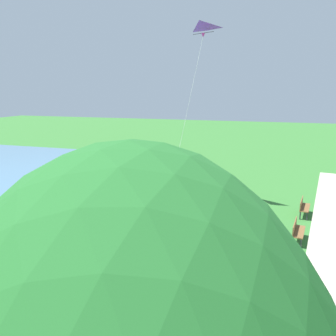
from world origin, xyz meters
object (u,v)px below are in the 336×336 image
(flying_kite, at_px, (199,31))
(park_bench_near_walkway, at_px, (304,206))
(person_kite_flyer, at_px, (167,197))
(park_bench_far_walkway, at_px, (297,230))

(flying_kite, distance_m, park_bench_near_walkway, 10.60)
(person_kite_flyer, distance_m, park_bench_near_walkway, 7.17)
(park_bench_far_walkway, bearing_deg, person_kite_flyer, -11.28)
(person_kite_flyer, xyz_separation_m, flying_kite, (-1.07, -2.08, 8.39))
(flying_kite, xyz_separation_m, park_bench_near_walkway, (-5.73, -0.12, -8.92))
(park_bench_far_walkway, bearing_deg, flying_kite, -32.40)
(park_bench_near_walkway, bearing_deg, flying_kite, 1.20)
(person_kite_flyer, bearing_deg, park_bench_far_walkway, 168.72)
(person_kite_flyer, bearing_deg, park_bench_near_walkway, -162.04)
(flying_kite, relative_size, park_bench_far_walkway, 5.20)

